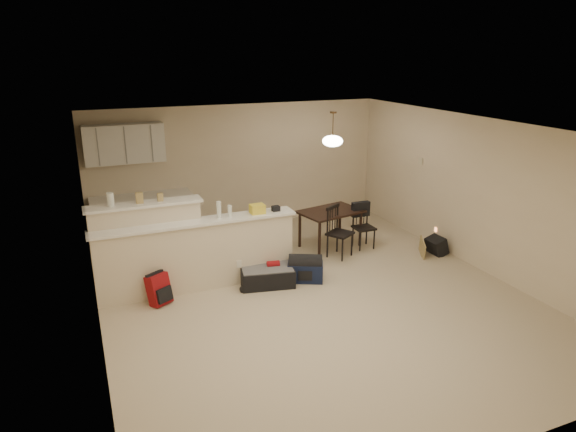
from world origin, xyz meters
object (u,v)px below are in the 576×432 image
dining_chair_near (340,232)px  red_backpack (159,289)px  pendant_lamp (333,141)px  dining_chair_far (364,226)px  suitcase (267,276)px  black_daypack (437,246)px  navy_duffel (305,272)px  dining_table (331,215)px

dining_chair_near → red_backpack: dining_chair_near is taller
pendant_lamp → dining_chair_far: 1.69m
pendant_lamp → suitcase: 2.71m
black_daypack → dining_chair_near: bearing=69.8°
red_backpack → navy_duffel: 2.28m
dining_chair_near → navy_duffel: (-0.98, -0.68, -0.31)m
pendant_lamp → dining_chair_near: size_ratio=0.67×
dining_chair_near → pendant_lamp: bearing=51.5°
suitcase → pendant_lamp: bearing=44.4°
pendant_lamp → dining_chair_near: (-0.07, -0.51, -1.53)m
dining_chair_near → suitcase: 1.72m
pendant_lamp → dining_chair_far: size_ratio=0.75×
dining_chair_near → black_daypack: bearing=-49.5°
dining_table → suitcase: bearing=-158.7°
dining_chair_near → red_backpack: 3.31m
dining_table → red_backpack: size_ratio=2.77×
dining_table → black_daypack: bearing=-46.1°
red_backpack → black_daypack: red_backpack is taller
dining_chair_near → dining_chair_far: size_ratio=1.11×
red_backpack → dining_chair_far: bearing=-18.1°
dining_chair_near → red_backpack: size_ratio=2.05×
black_daypack → dining_chair_far: bearing=52.4°
pendant_lamp → black_daypack: bearing=-34.3°
navy_duffel → black_daypack: 2.65m
dining_chair_near → red_backpack: (-3.25, -0.57, -0.24)m
dining_table → dining_chair_near: dining_chair_near is taller
dining_chair_far → navy_duffel: (-1.59, -0.89, -0.26)m
navy_duffel → dining_chair_far: bearing=54.7°
dining_chair_far → red_backpack: dining_chair_far is taller
pendant_lamp → black_daypack: pendant_lamp is taller
navy_duffel → dining_table: bearing=74.2°
pendant_lamp → dining_chair_far: pendant_lamp is taller
red_backpack → navy_duffel: size_ratio=0.81×
pendant_lamp → navy_duffel: 2.43m
dining_table → dining_chair_far: (0.54, -0.31, -0.20)m
pendant_lamp → red_backpack: size_ratio=1.38×
pendant_lamp → navy_duffel: pendant_lamp is taller
dining_chair_far → red_backpack: (-3.86, -0.78, -0.19)m
pendant_lamp → black_daypack: 2.66m
dining_chair_near → dining_chair_far: 0.65m
pendant_lamp → red_backpack: 3.92m
dining_chair_far → pendant_lamp: bearing=151.1°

